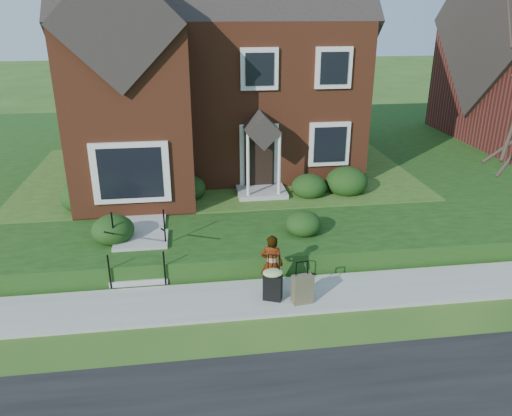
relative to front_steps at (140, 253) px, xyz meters
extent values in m
plane|color=#2D5119|center=(2.50, -1.84, -0.47)|extent=(120.00, 120.00, 0.00)
cube|color=#9E9B93|center=(2.50, -1.84, -0.43)|extent=(60.00, 1.60, 0.08)
cube|color=#183C10|center=(6.50, 9.06, -0.17)|extent=(44.00, 20.00, 0.60)
cube|color=#9E9B93|center=(0.00, 3.16, 0.16)|extent=(1.20, 6.00, 0.06)
cube|color=brown|center=(2.50, 8.16, 2.83)|extent=(10.00, 8.00, 5.40)
cube|color=brown|center=(-0.30, 3.36, 2.83)|extent=(3.60, 2.40, 5.40)
cube|color=silver|center=(-0.30, 2.21, 1.53)|extent=(2.20, 0.30, 1.80)
cube|color=black|center=(3.70, 4.10, 1.18)|extent=(1.00, 0.12, 2.10)
cube|color=black|center=(6.10, 4.11, 1.63)|extent=(1.40, 0.10, 1.50)
cube|color=#9E9B93|center=(0.00, -0.84, -0.32)|extent=(1.40, 0.30, 0.15)
cube|color=#9E9B93|center=(0.00, -0.54, -0.17)|extent=(1.40, 0.30, 0.15)
cube|color=#9E9B93|center=(0.00, -0.24, -0.02)|extent=(1.40, 0.30, 0.15)
cube|color=#9E9B93|center=(0.00, 0.06, 0.13)|extent=(1.40, 0.30, 0.15)
cube|color=#9E9B93|center=(0.00, 0.61, 0.13)|extent=(1.40, 0.80, 0.15)
cylinder|color=black|center=(-0.65, -0.99, 0.06)|extent=(0.04, 0.04, 0.90)
cylinder|color=black|center=(-0.65, 0.21, 0.66)|extent=(0.04, 0.04, 0.90)
cylinder|color=black|center=(0.65, -0.99, 0.06)|extent=(0.04, 0.04, 0.90)
cylinder|color=black|center=(0.65, 0.21, 0.66)|extent=(0.04, 0.04, 0.90)
ellipsoid|color=black|center=(-1.79, 3.08, 0.68)|extent=(1.59, 1.59, 1.11)
ellipsoid|color=black|center=(1.26, 3.63, 0.54)|extent=(1.19, 1.19, 0.83)
ellipsoid|color=black|center=(5.24, 3.26, 0.53)|extent=(1.16, 1.16, 0.81)
ellipsoid|color=black|center=(6.56, 3.38, 0.62)|extent=(1.40, 1.40, 0.98)
ellipsoid|color=black|center=(-0.73, 0.63, 0.52)|extent=(1.12, 1.12, 0.78)
ellipsoid|color=black|center=(4.39, 0.40, 0.47)|extent=(1.00, 1.00, 0.70)
imported|color=#999999|center=(3.16, -1.69, 0.35)|extent=(0.63, 0.52, 1.49)
cube|color=black|center=(3.14, -2.00, -0.08)|extent=(0.48, 0.38, 0.64)
cylinder|color=black|center=(3.14, -2.00, 0.72)|extent=(0.25, 0.12, 0.03)
cylinder|color=black|center=(3.01, -2.00, 0.48)|extent=(0.02, 0.02, 0.48)
cylinder|color=black|center=(3.27, -2.00, 0.48)|extent=(0.02, 0.02, 0.48)
cylinder|color=black|center=(2.99, -2.00, -0.36)|extent=(0.06, 0.07, 0.06)
cylinder|color=black|center=(3.29, -2.00, -0.36)|extent=(0.06, 0.07, 0.06)
ellipsoid|color=#98C16E|center=(3.14, -2.00, 0.32)|extent=(0.58, 0.53, 0.15)
cube|color=brown|center=(3.79, -2.22, -0.06)|extent=(0.50, 0.33, 0.68)
cylinder|color=black|center=(3.79, -2.22, 0.61)|extent=(0.28, 0.07, 0.03)
cylinder|color=black|center=(3.65, -2.22, 0.44)|extent=(0.02, 0.02, 0.33)
cylinder|color=black|center=(3.93, -2.22, 0.44)|extent=(0.02, 0.02, 0.33)
cylinder|color=black|center=(3.63, -2.22, -0.36)|extent=(0.05, 0.07, 0.06)
cylinder|color=black|center=(3.95, -2.22, -0.36)|extent=(0.05, 0.07, 0.06)
camera|label=1|loc=(1.39, -11.84, 5.92)|focal=35.00mm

